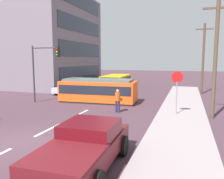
% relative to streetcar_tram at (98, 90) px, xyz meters
% --- Properties ---
extents(ground_plane, '(120.00, 120.00, 0.00)m').
position_rel_streetcar_tram_xyz_m(ground_plane, '(0.44, -0.49, -1.08)').
color(ground_plane, '#4B333E').
extents(sidewalk_curb_right, '(3.20, 36.00, 0.14)m').
position_rel_streetcar_tram_xyz_m(sidewalk_curb_right, '(7.24, -4.49, -1.01)').
color(sidewalk_curb_right, '#A09094').
rests_on(sidewalk_curb_right, ground).
extents(lane_stripe_1, '(0.16, 2.40, 0.01)m').
position_rel_streetcar_tram_xyz_m(lane_stripe_1, '(0.44, -8.49, -1.07)').
color(lane_stripe_1, silver).
rests_on(lane_stripe_1, ground).
extents(lane_stripe_2, '(0.16, 2.40, 0.01)m').
position_rel_streetcar_tram_xyz_m(lane_stripe_2, '(0.44, -4.49, -1.07)').
color(lane_stripe_2, silver).
rests_on(lane_stripe_2, ground).
extents(lane_stripe_3, '(0.16, 2.40, 0.01)m').
position_rel_streetcar_tram_xyz_m(lane_stripe_3, '(0.44, 6.00, -1.07)').
color(lane_stripe_3, silver).
rests_on(lane_stripe_3, ground).
extents(lane_stripe_4, '(0.16, 2.40, 0.01)m').
position_rel_streetcar_tram_xyz_m(lane_stripe_4, '(0.44, 12.00, -1.07)').
color(lane_stripe_4, silver).
rests_on(lane_stripe_4, ground).
extents(corner_building, '(15.62, 14.46, 12.80)m').
position_rel_streetcar_tram_xyz_m(corner_building, '(-14.24, 10.29, 5.32)').
color(corner_building, slate).
rests_on(corner_building, ground).
extents(streetcar_tram, '(6.82, 2.85, 2.08)m').
position_rel_streetcar_tram_xyz_m(streetcar_tram, '(0.00, 0.00, 0.00)').
color(streetcar_tram, '#F55519').
rests_on(streetcar_tram, ground).
extents(city_bus, '(2.60, 5.37, 1.88)m').
position_rel_streetcar_tram_xyz_m(city_bus, '(-0.72, 7.74, -0.01)').
color(city_bus, gold).
rests_on(city_bus, ground).
extents(pedestrian_crossing, '(0.51, 0.36, 1.67)m').
position_rel_streetcar_tram_xyz_m(pedestrian_crossing, '(2.82, -3.32, -0.13)').
color(pedestrian_crossing, '#2C2651').
rests_on(pedestrian_crossing, ground).
extents(pickup_truck_parked, '(2.38, 5.05, 1.55)m').
position_rel_streetcar_tram_xyz_m(pickup_truck_parked, '(4.23, -11.91, -0.28)').
color(pickup_truck_parked, maroon).
rests_on(pickup_truck_parked, ground).
extents(parked_sedan_mid, '(2.06, 4.42, 1.19)m').
position_rel_streetcar_tram_xyz_m(parked_sedan_mid, '(-5.15, 3.96, -0.45)').
color(parked_sedan_mid, silver).
rests_on(parked_sedan_mid, ground).
extents(parked_sedan_far, '(2.11, 4.09, 1.19)m').
position_rel_streetcar_tram_xyz_m(parked_sedan_far, '(-5.28, 10.53, -0.46)').
color(parked_sedan_far, '#3A662F').
rests_on(parked_sedan_far, ground).
extents(parked_sedan_furthest, '(1.97, 4.06, 1.19)m').
position_rel_streetcar_tram_xyz_m(parked_sedan_furthest, '(-4.43, 17.30, -0.46)').
color(parked_sedan_furthest, '#2C642F').
rests_on(parked_sedan_furthest, ground).
extents(stop_sign, '(0.76, 0.07, 2.88)m').
position_rel_streetcar_tram_xyz_m(stop_sign, '(6.88, -3.08, 1.12)').
color(stop_sign, gray).
rests_on(stop_sign, sidewalk_curb_right).
extents(traffic_light_mast, '(2.70, 0.33, 4.98)m').
position_rel_streetcar_tram_xyz_m(traffic_light_mast, '(-4.34, -1.83, 2.41)').
color(traffic_light_mast, '#333333').
rests_on(traffic_light_mast, ground).
extents(utility_pole_near, '(1.80, 0.24, 7.54)m').
position_rel_streetcar_tram_xyz_m(utility_pole_near, '(9.14, -3.00, 2.87)').
color(utility_pole_near, brown).
rests_on(utility_pole_near, ground).
extents(utility_pole_mid, '(1.80, 0.24, 7.61)m').
position_rel_streetcar_tram_xyz_m(utility_pole_mid, '(9.05, 8.14, 2.90)').
color(utility_pole_mid, brown).
rests_on(utility_pole_mid, ground).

